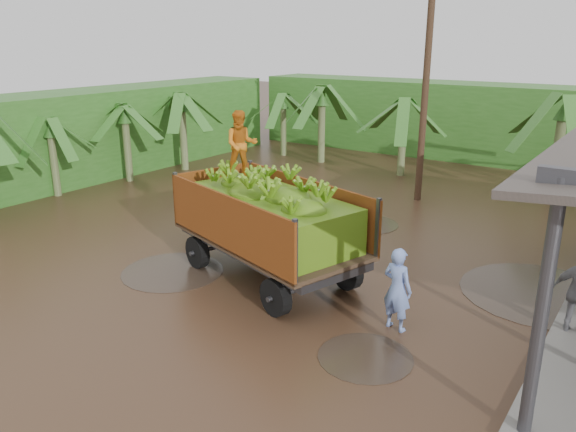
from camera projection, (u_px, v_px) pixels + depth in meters
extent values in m
plane|color=black|center=(339.00, 273.00, 14.22)|extent=(100.00, 100.00, 0.00)
cube|color=#2D661E|center=(469.00, 121.00, 27.27)|extent=(22.00, 3.00, 3.60)
cube|color=#2D661E|center=(107.00, 131.00, 24.41)|extent=(3.00, 18.00, 3.60)
cube|color=#47474C|center=(198.00, 220.00, 16.40)|extent=(1.96, 0.71, 0.13)
imported|color=orange|center=(241.00, 144.00, 13.86)|extent=(1.03, 1.01, 1.67)
imported|color=#7691D8|center=(397.00, 289.00, 11.26)|extent=(0.71, 0.53, 1.76)
cylinder|color=#47301E|center=(426.00, 83.00, 19.37)|extent=(0.24, 0.24, 8.38)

